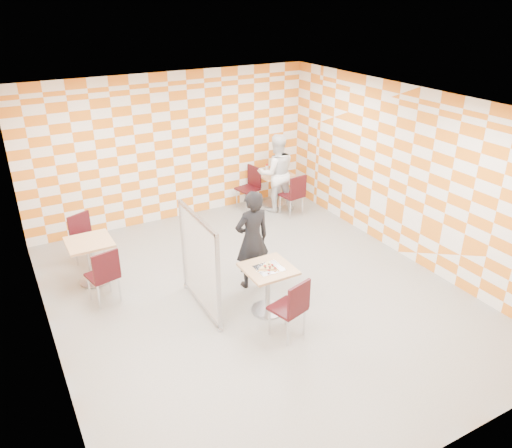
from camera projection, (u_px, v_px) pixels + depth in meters
The scene contains 15 objects.
room_shell at pixel (240, 197), 7.71m from camera, with size 7.00×7.00×7.00m.
main_table at pixel (268, 282), 7.33m from camera, with size 0.70×0.70×0.75m.
second_table at pixel (274, 183), 11.05m from camera, with size 0.70×0.70×0.75m.
empty_table at pixel (91, 254), 8.10m from camera, with size 0.70×0.70×0.75m.
chair_main_front at pixel (293, 305), 6.73m from camera, with size 0.52×0.53×0.92m.
chair_second_front at pixel (295, 192), 10.46m from camera, with size 0.47×0.48×0.92m.
chair_second_side at pixel (251, 184), 10.91m from camera, with size 0.51×0.50×0.92m.
chair_empty_near at pixel (104, 273), 7.51m from camera, with size 0.50×0.51×0.92m.
chair_empty_far at pixel (85, 236), 8.63m from camera, with size 0.56×0.56×0.92m.
partition at pixel (200, 263), 7.28m from camera, with size 0.08×1.38×1.55m.
man_dark at pixel (252, 240), 7.88m from camera, with size 0.60×0.39×1.64m, color black.
man_white at pixel (276, 173), 10.65m from camera, with size 0.83×0.64×1.70m, color white.
pizza_on_foil at pixel (269, 267), 7.21m from camera, with size 0.40×0.40×0.04m.
sport_bottle at pixel (267, 169), 10.93m from camera, with size 0.06×0.06×0.20m.
soda_bottle at pixel (280, 167), 10.97m from camera, with size 0.07×0.07×0.23m.
Camera 1 is at (-3.24, -5.84, 4.41)m, focal length 35.00 mm.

